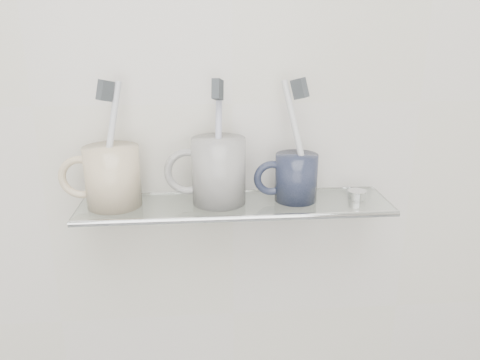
{
  "coord_description": "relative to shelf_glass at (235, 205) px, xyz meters",
  "views": [
    {
      "loc": [
        -0.05,
        0.33,
        1.37
      ],
      "look_at": [
        0.01,
        1.04,
        1.14
      ],
      "focal_mm": 35.0,
      "sensor_mm": 36.0,
      "label": 1
    }
  ],
  "objects": [
    {
      "name": "wall_back",
      "position": [
        0.0,
        0.06,
        0.15
      ],
      "size": [
        2.5,
        0.0,
        2.5
      ],
      "primitive_type": "plane",
      "rotation": [
        1.57,
        0.0,
        0.0
      ],
      "color": "beige",
      "rests_on": "ground"
    },
    {
      "name": "shelf_glass",
      "position": [
        0.0,
        0.0,
        0.0
      ],
      "size": [
        0.5,
        0.12,
        0.01
      ],
      "primitive_type": "cube",
      "color": "silver",
      "rests_on": "wall_back"
    },
    {
      "name": "shelf_rail",
      "position": [
        0.0,
        -0.06,
        0.0
      ],
      "size": [
        0.5,
        0.01,
        0.01
      ],
      "primitive_type": "cylinder",
      "rotation": [
        0.0,
        1.57,
        0.0
      ],
      "color": "silver",
      "rests_on": "shelf_glass"
    },
    {
      "name": "bracket_left",
      "position": [
        -0.21,
        0.05,
        -0.01
      ],
      "size": [
        0.02,
        0.03,
        0.02
      ],
      "primitive_type": "cylinder",
      "rotation": [
        1.57,
        0.0,
        0.0
      ],
      "color": "silver",
      "rests_on": "wall_back"
    },
    {
      "name": "bracket_right",
      "position": [
        0.21,
        0.05,
        -0.01
      ],
      "size": [
        0.02,
        0.03,
        0.02
      ],
      "primitive_type": "cylinder",
      "rotation": [
        1.57,
        0.0,
        0.0
      ],
      "color": "silver",
      "rests_on": "wall_back"
    },
    {
      "name": "mug_left",
      "position": [
        -0.19,
        0.0,
        0.05
      ],
      "size": [
        0.11,
        0.11,
        0.1
      ],
      "primitive_type": "cylinder",
      "rotation": [
        0.0,
        0.0,
        -0.35
      ],
      "color": "beige",
      "rests_on": "shelf_glass"
    },
    {
      "name": "mug_left_handle",
      "position": [
        -0.24,
        0.0,
        0.05
      ],
      "size": [
        0.07,
        0.01,
        0.07
      ],
      "primitive_type": "torus",
      "rotation": [
        1.57,
        0.0,
        0.0
      ],
      "color": "beige",
      "rests_on": "mug_left"
    },
    {
      "name": "toothbrush_left",
      "position": [
        -0.19,
        0.0,
        0.1
      ],
      "size": [
        0.05,
        0.04,
        0.19
      ],
      "primitive_type": "cylinder",
      "rotation": [
        -0.23,
        0.07,
        -0.66
      ],
      "color": "silver",
      "rests_on": "mug_left"
    },
    {
      "name": "bristles_left",
      "position": [
        -0.19,
        0.0,
        0.19
      ],
      "size": [
        0.03,
        0.03,
        0.03
      ],
      "primitive_type": "cube",
      "rotation": [
        -0.23,
        0.07,
        -0.66
      ],
      "color": "#363B3F",
      "rests_on": "toothbrush_left"
    },
    {
      "name": "mug_center",
      "position": [
        -0.03,
        0.0,
        0.06
      ],
      "size": [
        0.11,
        0.11,
        0.11
      ],
      "primitive_type": "cylinder",
      "rotation": [
        0.0,
        0.0,
        0.34
      ],
      "color": "silver",
      "rests_on": "shelf_glass"
    },
    {
      "name": "mug_center_handle",
      "position": [
        -0.07,
        0.0,
        0.06
      ],
      "size": [
        0.08,
        0.01,
        0.08
      ],
      "primitive_type": "torus",
      "rotation": [
        1.57,
        0.0,
        0.0
      ],
      "color": "silver",
      "rests_on": "mug_center"
    },
    {
      "name": "toothbrush_center",
      "position": [
        -0.03,
        0.0,
        0.1
      ],
      "size": [
        0.02,
        0.06,
        0.19
      ],
      "primitive_type": "cylinder",
      "rotation": [
        -0.27,
        -0.06,
        -0.36
      ],
      "color": "#ABACD2",
      "rests_on": "mug_center"
    },
    {
      "name": "bristles_center",
      "position": [
        -0.03,
        0.0,
        0.19
      ],
      "size": [
        0.02,
        0.03,
        0.04
      ],
      "primitive_type": "cube",
      "rotation": [
        -0.27,
        -0.06,
        -0.36
      ],
      "color": "#363B3F",
      "rests_on": "toothbrush_center"
    },
    {
      "name": "mug_right",
      "position": [
        0.1,
        0.0,
        0.04
      ],
      "size": [
        0.09,
        0.09,
        0.08
      ],
      "primitive_type": "cylinder",
      "rotation": [
        0.0,
        0.0,
        -0.3
      ],
      "color": "black",
      "rests_on": "shelf_glass"
    },
    {
      "name": "mug_right_handle",
      "position": [
        0.06,
        0.0,
        0.04
      ],
      "size": [
        0.06,
        0.01,
        0.06
      ],
      "primitive_type": "torus",
      "rotation": [
        1.57,
        0.0,
        0.0
      ],
      "color": "black",
      "rests_on": "mug_right"
    },
    {
      "name": "toothbrush_right",
      "position": [
        0.1,
        0.0,
        0.1
      ],
      "size": [
        0.06,
        0.04,
        0.19
      ],
      "primitive_type": "cylinder",
      "rotation": [
        -0.25,
        -0.1,
        0.69
      ],
      "color": "white",
      "rests_on": "mug_right"
    },
    {
      "name": "bristles_right",
      "position": [
        0.1,
        0.0,
        0.19
      ],
      "size": [
        0.03,
        0.03,
        0.04
      ],
      "primitive_type": "cube",
      "rotation": [
        -0.25,
        -0.1,
        0.69
      ],
      "color": "#363B3F",
      "rests_on": "toothbrush_right"
    },
    {
      "name": "chrome_cap",
      "position": [
        0.2,
        0.0,
        0.01
      ],
      "size": [
        0.03,
        0.03,
        0.01
      ],
      "primitive_type": "cylinder",
      "color": "silver",
      "rests_on": "shelf_glass"
    }
  ]
}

